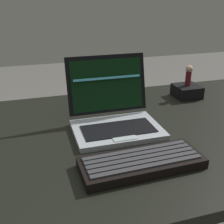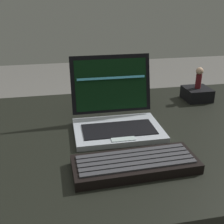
{
  "view_description": "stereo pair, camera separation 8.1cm",
  "coord_description": "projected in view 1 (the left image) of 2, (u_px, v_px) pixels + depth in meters",
  "views": [
    {
      "loc": [
        -0.19,
        -0.8,
        1.14
      ],
      "look_at": [
        0.04,
        -0.02,
        0.79
      ],
      "focal_mm": 45.24,
      "sensor_mm": 36.0,
      "label": 1
    },
    {
      "loc": [
        -0.11,
        -0.82,
        1.14
      ],
      "look_at": [
        0.04,
        -0.02,
        0.79
      ],
      "focal_mm": 45.24,
      "sensor_mm": 36.0,
      "label": 2
    }
  ],
  "objects": [
    {
      "name": "desk",
      "position": [
        98.0,
        154.0,
        0.96
      ],
      "size": [
        1.69,
        0.83,
        0.7
      ],
      "color": "black",
      "rests_on": "ground"
    },
    {
      "name": "laptop_front",
      "position": [
        114.0,
        114.0,
        0.96
      ],
      "size": [
        0.29,
        0.25,
        0.23
      ],
      "color": "#AFB6C1",
      "rests_on": "desk"
    },
    {
      "name": "external_keyboard",
      "position": [
        142.0,
        162.0,
        0.75
      ],
      "size": [
        0.34,
        0.14,
        0.03
      ],
      "color": "black",
      "rests_on": "desk"
    },
    {
      "name": "figurine_stand",
      "position": [
        187.0,
        91.0,
        1.25
      ],
      "size": [
        0.11,
        0.11,
        0.05
      ],
      "primitive_type": "cube",
      "color": "black",
      "rests_on": "desk"
    },
    {
      "name": "figurine",
      "position": [
        189.0,
        74.0,
        1.22
      ],
      "size": [
        0.03,
        0.03,
        0.09
      ],
      "color": "#5A1519",
      "rests_on": "figurine_stand"
    }
  ]
}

